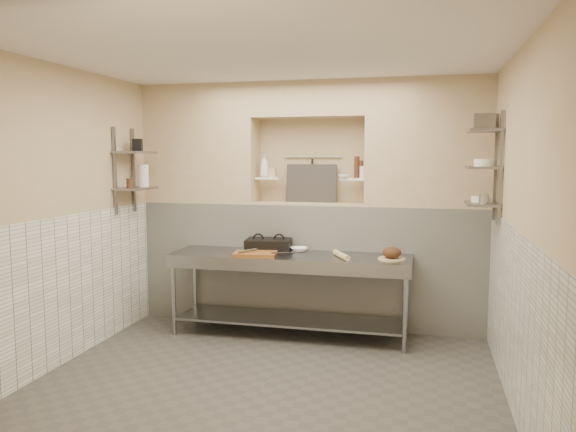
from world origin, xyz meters
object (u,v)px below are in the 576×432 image
(cutting_board, at_px, (255,254))
(bowl_alcove, at_px, (344,176))
(prep_table, at_px, (290,278))
(bread_loaf, at_px, (392,252))
(panini_press, at_px, (269,245))
(mixing_bowl, at_px, (299,249))
(jug_left, at_px, (143,176))
(bottle_soap, at_px, (264,166))
(rolling_pin, at_px, (341,255))

(cutting_board, height_order, bowl_alcove, bowl_alcove)
(prep_table, relative_size, cutting_board, 5.79)
(bread_loaf, relative_size, bowl_alcove, 1.48)
(panini_press, xyz_separation_m, bread_loaf, (1.37, -0.22, 0.01))
(mixing_bowl, distance_m, bowl_alcove, 0.97)
(mixing_bowl, relative_size, bowl_alcove, 1.48)
(mixing_bowl, height_order, jug_left, jug_left)
(bottle_soap, relative_size, jug_left, 1.06)
(rolling_pin, bearing_deg, bottle_soap, 148.95)
(panini_press, height_order, bread_loaf, panini_press)
(bottle_soap, bearing_deg, rolling_pin, -31.05)
(mixing_bowl, bearing_deg, jug_left, -174.42)
(panini_press, height_order, rolling_pin, panini_press)
(bowl_alcove, xyz_separation_m, jug_left, (-2.25, -0.46, 0.00))
(mixing_bowl, height_order, bowl_alcove, bowl_alcove)
(mixing_bowl, relative_size, rolling_pin, 0.49)
(cutting_board, bearing_deg, mixing_bowl, 44.11)
(bottle_soap, bearing_deg, cutting_board, -82.36)
(mixing_bowl, xyz_separation_m, bread_loaf, (1.04, -0.26, 0.05))
(prep_table, relative_size, bottle_soap, 9.87)
(bowl_alcove, height_order, jug_left, jug_left)
(bread_loaf, distance_m, jug_left, 2.93)
(bowl_alcove, bearing_deg, bread_loaf, -43.54)
(cutting_board, xyz_separation_m, bowl_alcove, (0.85, 0.67, 0.81))
(panini_press, bearing_deg, mixing_bowl, 0.99)
(bowl_alcove, bearing_deg, cutting_board, -141.64)
(panini_press, relative_size, jug_left, 2.15)
(mixing_bowl, relative_size, bread_loaf, 1.00)
(panini_press, bearing_deg, jug_left, 178.06)
(prep_table, height_order, bowl_alcove, bowl_alcove)
(bowl_alcove, bearing_deg, panini_press, -156.98)
(bread_loaf, xyz_separation_m, bowl_alcove, (-0.58, 0.55, 0.76))
(prep_table, height_order, jug_left, jug_left)
(mixing_bowl, distance_m, jug_left, 1.98)
(prep_table, height_order, bottle_soap, bottle_soap)
(panini_press, bearing_deg, rolling_pin, -23.34)
(prep_table, height_order, rolling_pin, rolling_pin)
(cutting_board, xyz_separation_m, mixing_bowl, (0.39, 0.38, 0.00))
(prep_table, distance_m, rolling_pin, 0.65)
(panini_press, distance_m, bottle_soap, 0.96)
(bowl_alcove, bearing_deg, prep_table, -135.02)
(prep_table, distance_m, bottle_soap, 1.38)
(bowl_alcove, distance_m, jug_left, 2.29)
(bread_loaf, bearing_deg, prep_table, 177.67)
(mixing_bowl, xyz_separation_m, rolling_pin, (0.52, -0.30, 0.01))
(bottle_soap, height_order, bowl_alcove, bottle_soap)
(bread_loaf, height_order, bottle_soap, bottle_soap)
(rolling_pin, xyz_separation_m, jug_left, (-2.31, 0.12, 0.81))
(bowl_alcove, bearing_deg, rolling_pin, -83.74)
(panini_press, relative_size, rolling_pin, 1.37)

